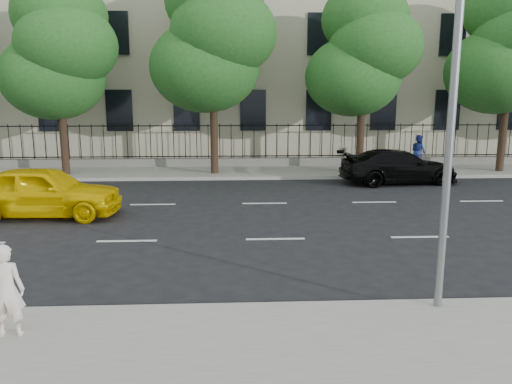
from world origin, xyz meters
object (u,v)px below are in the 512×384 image
street_light (445,18)px  yellow_taxi (43,192)px  black_sedan (399,167)px  woman_near (6,290)px

street_light → yellow_taxi: street_light is taller
street_light → yellow_taxi: 12.77m
black_sedan → woman_near: bearing=136.0°
woman_near → black_sedan: bearing=-131.4°
street_light → yellow_taxi: size_ratio=1.66×
black_sedan → woman_near: (-10.80, -13.88, 0.15)m
yellow_taxi → woman_near: size_ratio=3.25×
yellow_taxi → woman_near: bearing=-161.0°
yellow_taxi → street_light: bearing=-124.0°
black_sedan → woman_near: size_ratio=3.46×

